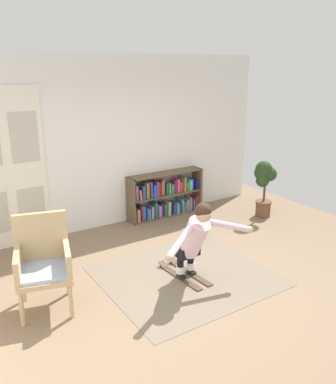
{
  "coord_description": "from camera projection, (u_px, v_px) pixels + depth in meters",
  "views": [
    {
      "loc": [
        -2.91,
        -3.62,
        2.73
      ],
      "look_at": [
        -0.04,
        0.81,
        1.05
      ],
      "focal_mm": 37.65,
      "sensor_mm": 36.0,
      "label": 1
    }
  ],
  "objects": [
    {
      "name": "double_door",
      "position": [
        8.0,
        170.0,
        5.99
      ],
      "size": [
        1.22,
        0.05,
        2.45
      ],
      "color": "silver",
      "rests_on": "ground"
    },
    {
      "name": "back_wall",
      "position": [
        113.0,
        143.0,
        6.87
      ],
      "size": [
        6.0,
        0.1,
        2.9
      ],
      "primitive_type": "cube",
      "color": "silver",
      "rests_on": "ground"
    },
    {
      "name": "person_skier",
      "position": [
        195.0,
        236.0,
        5.09
      ],
      "size": [
        1.41,
        0.69,
        1.06
      ],
      "color": "white",
      "rests_on": "skis_pair"
    },
    {
      "name": "bookshelf",
      "position": [
        164.0,
        197.0,
        7.5
      ],
      "size": [
        1.5,
        0.3,
        0.83
      ],
      "color": "brown",
      "rests_on": "ground"
    },
    {
      "name": "ground_plane",
      "position": [
        204.0,
        284.0,
        5.23
      ],
      "size": [
        7.2,
        7.2,
        0.0
      ],
      "primitive_type": "plane",
      "color": "#7B644C"
    },
    {
      "name": "potted_plant",
      "position": [
        264.0,
        180.0,
        7.33
      ],
      "size": [
        0.4,
        0.34,
        1.07
      ],
      "color": "brown",
      "rests_on": "ground"
    },
    {
      "name": "rug",
      "position": [
        185.0,
        276.0,
        5.43
      ],
      "size": [
        2.16,
        1.97,
        0.01
      ],
      "primitive_type": "cube",
      "color": "#736454",
      "rests_on": "ground"
    },
    {
      "name": "wicker_chair",
      "position": [
        43.0,
        261.0,
        4.6
      ],
      "size": [
        0.74,
        0.74,
        1.1
      ],
      "color": "tan",
      "rests_on": "ground"
    },
    {
      "name": "skis_pair",
      "position": [
        184.0,
        274.0,
        5.45
      ],
      "size": [
        0.33,
        0.87,
        0.07
      ],
      "color": "#473323",
      "rests_on": "rug"
    }
  ]
}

